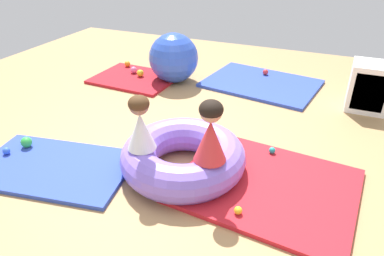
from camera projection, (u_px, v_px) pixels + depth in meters
The scene contains 18 objects.
ground_plane at pixel (178, 163), 3.28m from camera, with size 8.00×8.00×0.00m, color tan.
gym_mat_far_left at pixel (266, 185), 2.95m from camera, with size 1.42×1.19×0.04m, color red.
gym_mat_near_left at pixel (261, 83), 4.92m from camera, with size 1.47×1.09×0.04m, color #2D47B7.
gym_mat_near_right at pixel (54, 167), 3.18m from camera, with size 1.36×0.82×0.04m, color #2D47B7.
gym_mat_far_right at pixel (135, 78), 5.09m from camera, with size 1.13×0.87×0.04m, color #B21923.
inflatable_cushion at pixel (183, 156), 3.08m from camera, with size 1.09×1.09×0.32m, color #8466E0.
child_in_white at pixel (140, 123), 2.80m from camera, with size 0.32×0.32×0.47m.
child_in_red at pixel (210, 132), 2.64m from camera, with size 0.28×0.28×0.50m.
play_ball_yellow at pixel (140, 73), 5.08m from camera, with size 0.10×0.10×0.10m, color yellow.
play_ball_orange at pixel (127, 64), 5.44m from camera, with size 0.09×0.09×0.09m, color orange.
play_ball_blue at pixel (6, 151), 3.32m from camera, with size 0.07×0.07×0.07m, color blue.
play_ball_teal at pixel (272, 150), 3.33m from camera, with size 0.06×0.06×0.06m, color teal.
play_ball_red at pixel (265, 72), 5.14m from camera, with size 0.08×0.08×0.08m, color red.
play_ball_pink at pixel (134, 70), 5.20m from camera, with size 0.10×0.10×0.10m, color pink.
play_ball_green at pixel (26, 142), 3.42m from camera, with size 0.11×0.11×0.11m, color green.
play_ball_yellow_second at pixel (238, 210), 2.62m from camera, with size 0.06×0.06×0.06m, color yellow.
exercise_ball_large at pixel (174, 58), 4.88m from camera, with size 0.68×0.68×0.68m, color blue.
storage_cube at pixel (369, 87), 4.13m from camera, with size 0.44×0.44×0.56m.
Camera 1 is at (1.17, -2.43, 1.88)m, focal length 33.03 mm.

